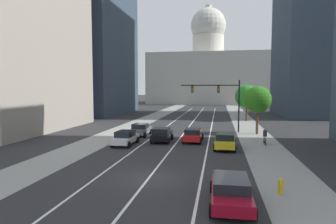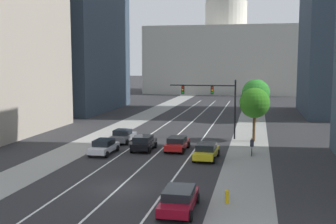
{
  "view_description": "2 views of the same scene",
  "coord_description": "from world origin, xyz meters",
  "px_view_note": "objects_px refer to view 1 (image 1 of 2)",
  "views": [
    {
      "loc": [
        4.42,
        -18.23,
        5.82
      ],
      "look_at": [
        -2.76,
        23.09,
        2.45
      ],
      "focal_mm": 31.29,
      "sensor_mm": 36.0,
      "label": 1
    },
    {
      "loc": [
        9.6,
        -28.01,
        9.03
      ],
      "look_at": [
        -2.14,
        27.03,
        2.32
      ],
      "focal_mm": 45.06,
      "sensor_mm": 36.0,
      "label": 2
    }
  ],
  "objects_px": {
    "capitol_building": "(208,73)",
    "car_yellow": "(225,140)",
    "car_crimson": "(231,190)",
    "car_gray": "(141,129)",
    "car_white": "(125,138)",
    "street_tree_near_right": "(247,96)",
    "cyclist": "(265,137)",
    "car_black": "(162,134)",
    "street_tree_far_right": "(258,100)",
    "traffic_signal_mast": "(221,96)",
    "fire_hydrant": "(281,186)",
    "car_red": "(193,135)"
  },
  "relations": [
    {
      "from": "car_black",
      "to": "car_white",
      "type": "xyz_separation_m",
      "value": [
        -3.38,
        -2.48,
        -0.05
      ]
    },
    {
      "from": "fire_hydrant",
      "to": "traffic_signal_mast",
      "type": "bearing_deg",
      "value": 97.86
    },
    {
      "from": "car_red",
      "to": "car_black",
      "type": "xyz_separation_m",
      "value": [
        -3.38,
        -0.6,
        0.05
      ]
    },
    {
      "from": "car_white",
      "to": "cyclist",
      "type": "distance_m",
      "value": 14.5
    },
    {
      "from": "car_gray",
      "to": "street_tree_near_right",
      "type": "distance_m",
      "value": 24.3
    },
    {
      "from": "traffic_signal_mast",
      "to": "street_tree_far_right",
      "type": "height_order",
      "value": "traffic_signal_mast"
    },
    {
      "from": "car_black",
      "to": "car_crimson",
      "type": "xyz_separation_m",
      "value": [
        6.76,
        -16.61,
        -0.06
      ]
    },
    {
      "from": "car_red",
      "to": "street_tree_far_right",
      "type": "xyz_separation_m",
      "value": [
        7.61,
        6.79,
        3.65
      ]
    },
    {
      "from": "car_black",
      "to": "fire_hydrant",
      "type": "distance_m",
      "value": 17.51
    },
    {
      "from": "fire_hydrant",
      "to": "car_red",
      "type": "bearing_deg",
      "value": 111.96
    },
    {
      "from": "car_black",
      "to": "cyclist",
      "type": "height_order",
      "value": "cyclist"
    },
    {
      "from": "car_black",
      "to": "street_tree_near_right",
      "type": "distance_m",
      "value": 25.57
    },
    {
      "from": "traffic_signal_mast",
      "to": "cyclist",
      "type": "xyz_separation_m",
      "value": [
        4.54,
        -8.42,
        -4.04
      ]
    },
    {
      "from": "car_red",
      "to": "cyclist",
      "type": "bearing_deg",
      "value": -92.9
    },
    {
      "from": "car_black",
      "to": "street_tree_near_right",
      "type": "relative_size",
      "value": 0.64
    },
    {
      "from": "car_black",
      "to": "car_yellow",
      "type": "bearing_deg",
      "value": -111.83
    },
    {
      "from": "car_white",
      "to": "traffic_signal_mast",
      "type": "bearing_deg",
      "value": -40.59
    },
    {
      "from": "car_yellow",
      "to": "street_tree_far_right",
      "type": "xyz_separation_m",
      "value": [
        4.22,
        10.01,
        3.61
      ]
    },
    {
      "from": "car_crimson",
      "to": "car_black",
      "type": "bearing_deg",
      "value": 21.31
    },
    {
      "from": "cyclist",
      "to": "street_tree_near_right",
      "type": "relative_size",
      "value": 0.26
    },
    {
      "from": "car_red",
      "to": "street_tree_far_right",
      "type": "height_order",
      "value": "street_tree_far_right"
    },
    {
      "from": "traffic_signal_mast",
      "to": "street_tree_near_right",
      "type": "xyz_separation_m",
      "value": [
        4.7,
        14.25,
        -0.46
      ]
    },
    {
      "from": "street_tree_far_right",
      "to": "car_gray",
      "type": "bearing_deg",
      "value": -165.11
    },
    {
      "from": "car_crimson",
      "to": "car_white",
      "type": "distance_m",
      "value": 17.4
    },
    {
      "from": "car_yellow",
      "to": "fire_hydrant",
      "type": "xyz_separation_m",
      "value": [
        2.78,
        -12.05,
        -0.33
      ]
    },
    {
      "from": "fire_hydrant",
      "to": "cyclist",
      "type": "xyz_separation_m",
      "value": [
        1.34,
        14.78,
        0.39
      ]
    },
    {
      "from": "fire_hydrant",
      "to": "street_tree_near_right",
      "type": "bearing_deg",
      "value": 87.71
    },
    {
      "from": "car_white",
      "to": "street_tree_near_right",
      "type": "height_order",
      "value": "street_tree_near_right"
    },
    {
      "from": "street_tree_near_right",
      "to": "capitol_building",
      "type": "bearing_deg",
      "value": 98.47
    },
    {
      "from": "car_yellow",
      "to": "cyclist",
      "type": "bearing_deg",
      "value": -54.56
    },
    {
      "from": "cyclist",
      "to": "fire_hydrant",
      "type": "bearing_deg",
      "value": 175.76
    },
    {
      "from": "car_crimson",
      "to": "car_gray",
      "type": "height_order",
      "value": "car_gray"
    },
    {
      "from": "capitol_building",
      "to": "car_yellow",
      "type": "height_order",
      "value": "capitol_building"
    },
    {
      "from": "car_gray",
      "to": "car_yellow",
      "type": "bearing_deg",
      "value": -120.11
    },
    {
      "from": "cyclist",
      "to": "street_tree_far_right",
      "type": "distance_m",
      "value": 8.11
    },
    {
      "from": "car_white",
      "to": "cyclist",
      "type": "height_order",
      "value": "cyclist"
    },
    {
      "from": "capitol_building",
      "to": "car_black",
      "type": "relative_size",
      "value": 10.57
    },
    {
      "from": "car_gray",
      "to": "car_crimson",
      "type": "bearing_deg",
      "value": -152.02
    },
    {
      "from": "traffic_signal_mast",
      "to": "street_tree_near_right",
      "type": "distance_m",
      "value": 15.01
    },
    {
      "from": "car_crimson",
      "to": "car_gray",
      "type": "distance_m",
      "value": 22.59
    },
    {
      "from": "car_yellow",
      "to": "car_gray",
      "type": "distance_m",
      "value": 11.89
    },
    {
      "from": "car_red",
      "to": "street_tree_far_right",
      "type": "relative_size",
      "value": 0.73
    },
    {
      "from": "car_black",
      "to": "car_white",
      "type": "bearing_deg",
      "value": 125.59
    },
    {
      "from": "car_red",
      "to": "car_gray",
      "type": "height_order",
      "value": "car_gray"
    },
    {
      "from": "car_white",
      "to": "traffic_signal_mast",
      "type": "distance_m",
      "value": 15.25
    },
    {
      "from": "car_white",
      "to": "car_gray",
      "type": "relative_size",
      "value": 1.04
    },
    {
      "from": "car_crimson",
      "to": "fire_hydrant",
      "type": "bearing_deg",
      "value": -55.99
    },
    {
      "from": "car_crimson",
      "to": "street_tree_near_right",
      "type": "distance_m",
      "value": 39.79
    },
    {
      "from": "car_crimson",
      "to": "traffic_signal_mast",
      "type": "xyz_separation_m",
      "value": [
        -0.42,
        25.13,
        4.14
      ]
    },
    {
      "from": "car_red",
      "to": "fire_hydrant",
      "type": "distance_m",
      "value": 16.48
    }
  ]
}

